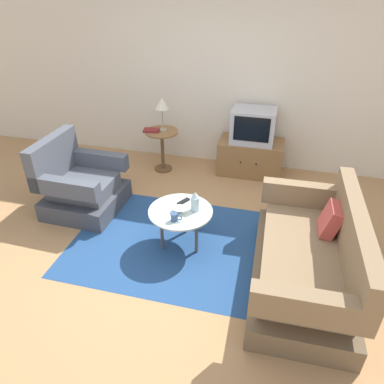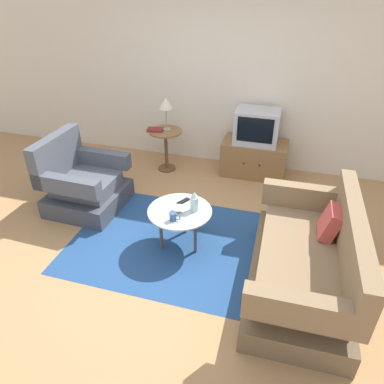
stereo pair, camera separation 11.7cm
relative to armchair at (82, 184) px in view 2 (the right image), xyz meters
name	(u,v)px [view 2 (the right image)]	position (x,y,z in m)	size (l,w,h in m)	color
ground_plane	(178,243)	(1.41, -0.39, -0.31)	(16.00, 16.00, 0.00)	#AD7F51
back_wall	(224,74)	(1.41, 1.83, 1.04)	(9.00, 0.12, 2.70)	beige
area_rug	(180,244)	(1.43, -0.41, -0.31)	(2.44, 1.71, 0.00)	navy
armchair	(82,184)	(0.00, 0.00, 0.00)	(0.88, 0.91, 0.93)	#3E424B
couch	(307,264)	(2.77, -0.69, -0.01)	(0.93, 1.75, 0.89)	brown
coffee_table	(180,214)	(1.43, -0.40, 0.10)	(0.69, 0.69, 0.46)	#B2C6C1
side_table	(166,142)	(0.68, 1.25, 0.14)	(0.49, 0.49, 0.63)	olive
tv_stand	(254,158)	(1.98, 1.48, -0.06)	(0.93, 0.52, 0.51)	olive
television	(257,126)	(1.98, 1.47, 0.44)	(0.61, 0.45, 0.48)	#B7B7BC
table_lamp	(166,104)	(0.70, 1.27, 0.71)	(0.20, 0.20, 0.49)	#9E937A
vase	(194,201)	(1.58, -0.36, 0.26)	(0.09, 0.09, 0.23)	silver
mug	(173,217)	(1.43, -0.59, 0.19)	(0.12, 0.07, 0.09)	#335184
bowl	(178,210)	(1.43, -0.43, 0.17)	(0.14, 0.14, 0.05)	silver
tv_remote_dark	(183,201)	(1.42, -0.24, 0.16)	(0.12, 0.16, 0.02)	black
book	(155,130)	(0.54, 1.20, 0.33)	(0.25, 0.20, 0.03)	maroon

